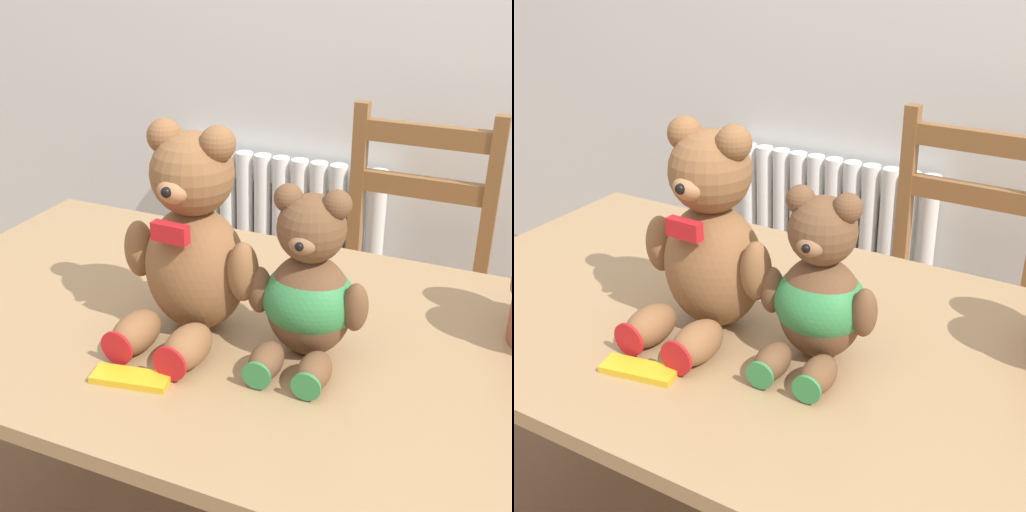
# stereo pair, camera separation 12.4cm
# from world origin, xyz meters

# --- Properties ---
(radiator) EXTENTS (0.75, 0.10, 0.68)m
(radiator) POSITION_xyz_m (-0.39, 1.51, 0.31)
(radiator) COLOR white
(radiator) RESTS_ON ground_plane
(dining_table) EXTENTS (1.49, 0.83, 0.71)m
(dining_table) POSITION_xyz_m (0.00, 0.41, 0.62)
(dining_table) COLOR #9E7A51
(dining_table) RESTS_ON ground_plane
(wooden_chair_behind) EXTENTS (0.42, 0.44, 0.94)m
(wooden_chair_behind) POSITION_xyz_m (0.12, 1.18, 0.45)
(wooden_chair_behind) COLOR brown
(wooden_chair_behind) RESTS_ON ground_plane
(teddy_bear_left) EXTENTS (0.27, 0.27, 0.39)m
(teddy_bear_left) POSITION_xyz_m (-0.10, 0.37, 0.88)
(teddy_bear_left) COLOR brown
(teddy_bear_left) RESTS_ON dining_table
(teddy_bear_right) EXTENTS (0.22, 0.22, 0.31)m
(teddy_bear_right) POSITION_xyz_m (0.12, 0.38, 0.84)
(teddy_bear_right) COLOR brown
(teddy_bear_right) RESTS_ON dining_table
(chocolate_bar) EXTENTS (0.14, 0.07, 0.01)m
(chocolate_bar) POSITION_xyz_m (-0.11, 0.18, 0.72)
(chocolate_bar) COLOR gold
(chocolate_bar) RESTS_ON dining_table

